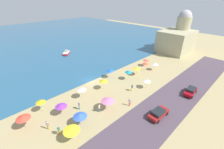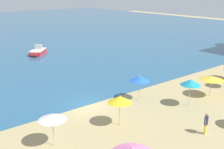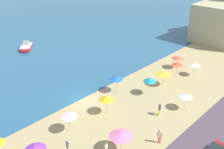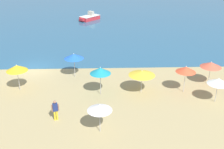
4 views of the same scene
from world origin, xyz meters
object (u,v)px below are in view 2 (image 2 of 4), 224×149
beach_umbrella_2 (211,78)px  beach_umbrella_13 (191,82)px  beach_umbrella_8 (52,117)px  beach_umbrella_0 (120,99)px  skiff_nearshore (38,52)px  bather_2 (206,123)px  beach_umbrella_6 (140,79)px

beach_umbrella_2 → beach_umbrella_13: beach_umbrella_13 is taller
beach_umbrella_8 → beach_umbrella_13: bearing=-7.1°
beach_umbrella_0 → skiff_nearshore: bearing=78.8°
beach_umbrella_0 → bather_2: bearing=-51.2°
beach_umbrella_8 → beach_umbrella_13: size_ratio=0.91×
bather_2 → skiff_nearshore: bearing=87.7°
beach_umbrella_13 → skiff_nearshore: beach_umbrella_13 is taller
beach_umbrella_6 → bather_2: size_ratio=1.50×
beach_umbrella_2 → skiff_nearshore: size_ratio=0.60×
beach_umbrella_2 → skiff_nearshore: (-5.75, 28.10, -1.43)m
beach_umbrella_6 → beach_umbrella_13: (2.64, -3.87, 0.09)m
skiff_nearshore → beach_umbrella_13: bearing=-85.8°
beach_umbrella_6 → beach_umbrella_2: bearing=-30.3°
beach_umbrella_0 → beach_umbrella_2: bearing=-4.5°
beach_umbrella_8 → beach_umbrella_2: bearing=-4.9°
beach_umbrella_8 → skiff_nearshore: 28.87m
beach_umbrella_2 → bather_2: bearing=-149.2°
beach_umbrella_0 → beach_umbrella_8: 5.54m
beach_umbrella_0 → beach_umbrella_2: (11.14, -0.88, -0.27)m
beach_umbrella_8 → skiff_nearshore: beach_umbrella_8 is taller
beach_umbrella_2 → beach_umbrella_6: (-6.30, 3.68, 0.27)m
bather_2 → skiff_nearshore: bather_2 is taller
beach_umbrella_2 → beach_umbrella_6: bearing=149.7°
beach_umbrella_8 → bather_2: size_ratio=1.43×
beach_umbrella_6 → bather_2: (-0.76, -7.88, -1.27)m
skiff_nearshore → beach_umbrella_0: bearing=-101.2°
beach_umbrella_2 → skiff_nearshore: 28.72m
skiff_nearshore → beach_umbrella_2: bearing=-78.4°
beach_umbrella_8 → beach_umbrella_6: bearing=12.3°
beach_umbrella_13 → bather_2: 5.43m
beach_umbrella_13 → skiff_nearshore: bearing=94.2°
bather_2 → beach_umbrella_13: bearing=49.8°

